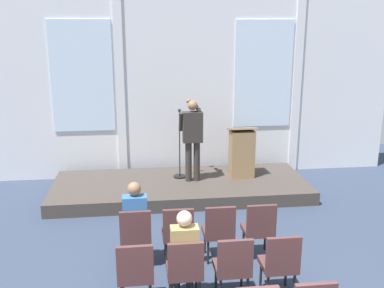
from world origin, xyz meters
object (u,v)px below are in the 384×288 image
object	(u,v)px
speaker	(192,135)
audience_r1_c1	(184,251)
chair_r1_c1	(185,267)
chair_r1_c2	(233,264)
chair_r0_c2	(219,229)
lectern	(242,152)
chair_r1_c3	(280,261)
chair_r0_c1	(178,231)
mic_stand	(180,163)
audience_r0_c0	(135,219)
chair_r1_c0	(136,271)
chair_r0_c3	(259,227)
chair_r0_c0	(136,233)

from	to	relation	value
speaker	audience_r1_c1	size ratio (longest dim) A/B	1.36
chair_r1_c1	chair_r1_c2	distance (m)	0.63
audience_r1_c1	chair_r0_c2	bearing A→B (deg)	56.55
lectern	audience_r1_c1	distance (m)	4.42
speaker	chair_r1_c3	xyz separation A→B (m)	(0.69, -4.00, -0.77)
chair_r0_c1	speaker	bearing A→B (deg)	78.82
mic_stand	audience_r1_c1	size ratio (longest dim) A/B	1.20
audience_r0_c0	audience_r1_c1	distance (m)	1.22
mic_stand	chair_r1_c2	xyz separation A→B (m)	(0.30, -4.24, -0.07)
chair_r0_c1	chair_r1_c0	bearing A→B (deg)	-121.31
chair_r0_c3	chair_r1_c2	world-z (taller)	same
speaker	chair_r0_c0	distance (m)	3.29
chair_r1_c1	speaker	bearing A→B (deg)	81.69
lectern	chair_r1_c1	xyz separation A→B (m)	(-1.71, -4.15, -0.29)
lectern	audience_r0_c0	world-z (taller)	lectern
chair_r0_c0	lectern	bearing A→B (deg)	53.01
lectern	chair_r0_c1	xyz separation A→B (m)	(-1.71, -3.11, -0.29)
audience_r0_c0	chair_r1_c3	distance (m)	2.22
audience_r0_c0	chair_r1_c0	xyz separation A→B (m)	(-0.00, -1.12, -0.21)
chair_r0_c1	chair_r0_c0	bearing A→B (deg)	180.00
mic_stand	chair_r0_c3	distance (m)	3.33
chair_r0_c1	chair_r1_c3	distance (m)	1.64
chair_r0_c1	chair_r1_c3	xyz separation A→B (m)	(1.27, -1.04, 0.00)
audience_r1_c1	chair_r1_c3	xyz separation A→B (m)	(1.27, -0.08, -0.19)
lectern	chair_r1_c2	bearing A→B (deg)	-104.52
audience_r0_c0	chair_r0_c1	bearing A→B (deg)	-7.24
chair_r0_c1	lectern	bearing A→B (deg)	61.21
lectern	chair_r1_c0	size ratio (longest dim) A/B	1.23
chair_r0_c2	chair_r1_c3	size ratio (longest dim) A/B	1.00
lectern	chair_r0_c2	size ratio (longest dim) A/B	1.23
audience_r0_c0	chair_r0_c2	bearing A→B (deg)	-3.64
chair_r1_c2	chair_r1_c0	bearing A→B (deg)	180.00
chair_r1_c2	chair_r1_c1	bearing A→B (deg)	180.00
chair_r0_c3	speaker	bearing A→B (deg)	103.06
chair_r1_c1	audience_r1_c1	distance (m)	0.21
speaker	lectern	world-z (taller)	speaker
chair_r0_c1	chair_r1_c0	distance (m)	1.22
speaker	chair_r0_c2	xyz separation A→B (m)	(0.05, -2.95, -0.77)
audience_r0_c0	chair_r1_c3	bearing A→B (deg)	-30.55
mic_stand	speaker	bearing A→B (deg)	-43.99
chair_r0_c0	chair_r1_c1	bearing A→B (deg)	-58.69
audience_r0_c0	chair_r1_c3	size ratio (longest dim) A/B	1.42
audience_r0_c0	chair_r1_c0	bearing A→B (deg)	-90.00
speaker	chair_r0_c2	distance (m)	3.05
chair_r0_c2	chair_r1_c3	world-z (taller)	same
chair_r1_c3	speaker	bearing A→B (deg)	99.73
lectern	chair_r1_c1	bearing A→B (deg)	-112.37
chair_r1_c0	audience_r1_c1	bearing A→B (deg)	7.41
chair_r1_c1	chair_r1_c3	size ratio (longest dim) A/B	1.00
lectern	chair_r1_c2	size ratio (longest dim) A/B	1.23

